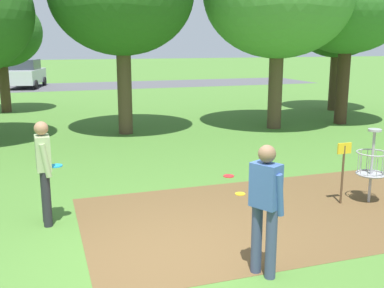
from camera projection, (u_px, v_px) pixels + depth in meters
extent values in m
plane|color=#47752D|center=(174.00, 259.00, 6.28)|extent=(160.00, 160.00, 0.00)
cube|color=brown|center=(279.00, 213.00, 7.97)|extent=(6.78, 3.74, 0.01)
cylinder|color=#9E9EA3|center=(372.00, 167.00, 8.37)|extent=(0.05, 0.05, 1.35)
cylinder|color=#9E9EA3|center=(375.00, 130.00, 8.22)|extent=(0.24, 0.24, 0.04)
torus|color=#9E9EA3|center=(373.00, 153.00, 8.31)|extent=(0.58, 0.58, 0.02)
torus|color=#9E9EA3|center=(371.00, 174.00, 8.40)|extent=(0.55, 0.55, 0.03)
cylinder|color=#9E9EA3|center=(371.00, 175.00, 8.40)|extent=(0.48, 0.48, 0.02)
cylinder|color=gray|center=(383.00, 162.00, 8.43)|extent=(0.01, 0.01, 0.40)
cylinder|color=gray|center=(375.00, 161.00, 8.55)|extent=(0.01, 0.01, 0.40)
cylinder|color=gray|center=(367.00, 160.00, 8.59)|extent=(0.01, 0.01, 0.40)
cylinder|color=gray|center=(360.00, 161.00, 8.54)|extent=(0.01, 0.01, 0.40)
cylinder|color=gray|center=(358.00, 162.00, 8.43)|extent=(0.01, 0.01, 0.40)
cylinder|color=gray|center=(361.00, 164.00, 8.28)|extent=(0.01, 0.01, 0.40)
cylinder|color=gray|center=(368.00, 166.00, 8.17)|extent=(0.01, 0.01, 0.40)
cylinder|color=gray|center=(377.00, 167.00, 8.12)|extent=(0.01, 0.01, 0.40)
cylinder|color=gray|center=(384.00, 166.00, 8.17)|extent=(0.01, 0.01, 0.40)
cylinder|color=#4C3823|center=(342.00, 175.00, 8.32)|extent=(0.04, 0.04, 1.10)
cube|color=gold|center=(344.00, 148.00, 8.21)|extent=(0.28, 0.03, 0.20)
cylinder|color=#232328|center=(46.00, 195.00, 7.50)|extent=(0.14, 0.14, 0.92)
cylinder|color=#232328|center=(47.00, 199.00, 7.30)|extent=(0.14, 0.14, 0.92)
cube|color=#93A875|center=(43.00, 153.00, 7.24)|extent=(0.24, 0.37, 0.56)
sphere|color=#9E7051|center=(41.00, 128.00, 7.15)|extent=(0.22, 0.22, 0.22)
cylinder|color=#93A875|center=(44.00, 155.00, 7.43)|extent=(0.17, 0.10, 0.55)
cylinder|color=#93A875|center=(45.00, 161.00, 7.09)|extent=(0.17, 0.10, 0.55)
cylinder|color=#1E93DB|center=(56.00, 166.00, 7.35)|extent=(0.22, 0.22, 0.02)
cylinder|color=#384260|center=(257.00, 239.00, 5.82)|extent=(0.14, 0.14, 0.92)
cylinder|color=#384260|center=(271.00, 244.00, 5.67)|extent=(0.14, 0.14, 0.92)
cube|color=#385693|center=(266.00, 185.00, 5.59)|extent=(0.36, 0.42, 0.56)
sphere|color=brown|center=(267.00, 154.00, 5.50)|extent=(0.22, 0.22, 0.22)
cylinder|color=#385693|center=(254.00, 188.00, 5.75)|extent=(0.19, 0.16, 0.55)
cylinder|color=#385693|center=(280.00, 195.00, 5.49)|extent=(0.19, 0.16, 0.55)
cylinder|color=#E53D99|center=(273.00, 200.00, 5.76)|extent=(0.22, 0.22, 0.02)
cylinder|color=red|center=(229.00, 176.00, 10.14)|extent=(0.24, 0.24, 0.02)
cylinder|color=gold|center=(240.00, 194.00, 8.94)|extent=(0.20, 0.20, 0.02)
cylinder|color=#4C3823|center=(334.00, 82.00, 19.92)|extent=(0.43, 0.43, 2.48)
ellipsoid|color=#285B1E|center=(339.00, 18.00, 19.33)|extent=(3.85, 3.85, 3.27)
cylinder|color=brown|center=(275.00, 90.00, 15.64)|extent=(0.48, 0.48, 2.64)
cylinder|color=brown|center=(125.00, 92.00, 14.68)|extent=(0.46, 0.46, 2.73)
cylinder|color=#422D1E|center=(342.00, 86.00, 16.51)|extent=(0.45, 0.45, 2.74)
ellipsoid|color=#38752D|center=(349.00, 0.00, 15.86)|extent=(4.31, 4.31, 3.67)
cylinder|color=#4C3823|center=(5.00, 88.00, 19.38)|extent=(0.42, 0.42, 2.08)
ellipsoid|color=#285B1E|center=(0.00, 32.00, 18.88)|extent=(3.42, 3.42, 2.91)
cube|color=#4C4C51|center=(65.00, 87.00, 30.94)|extent=(36.00, 6.00, 0.01)
cube|color=#B2B7BC|center=(26.00, 76.00, 30.13)|extent=(2.65, 4.49, 0.90)
cube|color=#2D333D|center=(25.00, 64.00, 29.96)|extent=(2.01, 2.47, 0.64)
cylinder|color=black|center=(18.00, 82.00, 31.40)|extent=(0.30, 0.62, 0.60)
cylinder|color=black|center=(44.00, 81.00, 31.59)|extent=(0.30, 0.62, 0.60)
cylinder|color=black|center=(7.00, 85.00, 28.87)|extent=(0.30, 0.62, 0.60)
cylinder|color=black|center=(36.00, 85.00, 29.06)|extent=(0.30, 0.62, 0.60)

